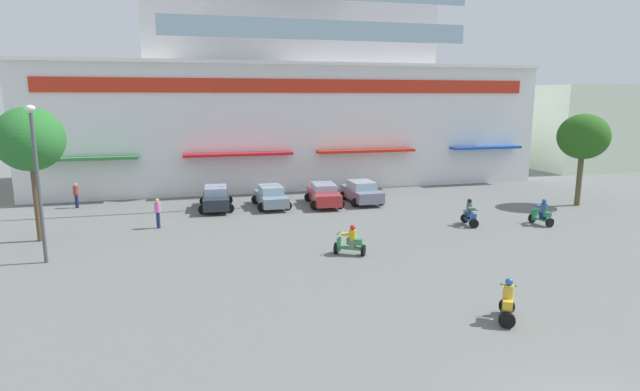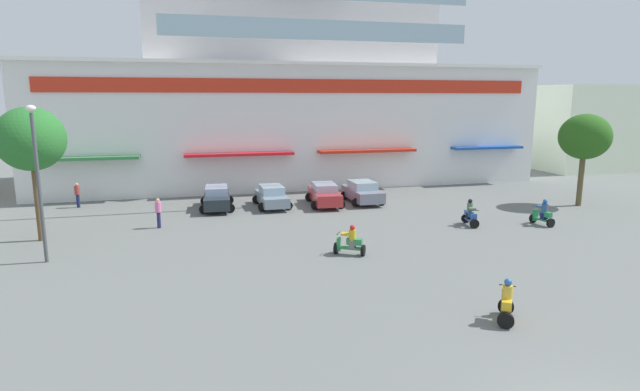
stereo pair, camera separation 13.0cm
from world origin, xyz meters
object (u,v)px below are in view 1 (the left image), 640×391
(scooter_rider_0, at_px, (470,215))
(pedestrian_1, at_px, (76,194))
(parked_car_3, at_px, (362,192))
(pedestrian_0, at_px, (158,211))
(parked_car_1, at_px, (271,196))
(scooter_rider_4, at_px, (350,243))
(plaza_tree_1, at_px, (583,137))
(streetlamp_near, at_px, (37,173))
(scooter_rider_1, at_px, (542,214))
(parked_car_0, at_px, (216,198))
(scooter_rider_2, at_px, (508,303))
(plaza_tree_0, at_px, (30,140))
(parked_car_2, at_px, (324,194))

(scooter_rider_0, distance_m, pedestrian_1, 24.93)
(parked_car_3, height_order, pedestrian_0, pedestrian_0)
(parked_car_1, bearing_deg, scooter_rider_4, -80.54)
(plaza_tree_1, xyz_separation_m, pedestrian_0, (-27.03, 0.72, -3.62))
(scooter_rider_4, distance_m, pedestrian_1, 20.15)
(parked_car_1, relative_size, scooter_rider_0, 2.72)
(scooter_rider_0, height_order, streetlamp_near, streetlamp_near)
(parked_car_1, relative_size, scooter_rider_1, 2.70)
(scooter_rider_4, bearing_deg, pedestrian_0, 140.27)
(scooter_rider_4, bearing_deg, scooter_rider_0, 23.28)
(plaza_tree_1, height_order, scooter_rider_0, plaza_tree_1)
(scooter_rider_0, relative_size, pedestrian_0, 0.90)
(parked_car_0, relative_size, pedestrian_0, 2.62)
(scooter_rider_1, height_order, streetlamp_near, streetlamp_near)
(parked_car_3, xyz_separation_m, scooter_rider_4, (-4.41, -11.10, -0.18))
(parked_car_3, distance_m, scooter_rider_4, 11.94)
(parked_car_3, height_order, scooter_rider_2, parked_car_3)
(scooter_rider_0, height_order, scooter_rider_2, scooter_rider_0)
(plaza_tree_0, bearing_deg, scooter_rider_2, -39.49)
(parked_car_0, relative_size, scooter_rider_2, 2.94)
(plaza_tree_0, bearing_deg, pedestrian_0, 11.62)
(scooter_rider_0, bearing_deg, scooter_rider_2, -115.44)
(parked_car_0, relative_size, scooter_rider_0, 2.89)
(parked_car_0, relative_size, scooter_rider_1, 2.87)
(scooter_rider_2, bearing_deg, scooter_rider_1, 48.09)
(parked_car_3, bearing_deg, plaza_tree_0, -165.39)
(parked_car_2, bearing_deg, parked_car_0, 175.49)
(plaza_tree_1, distance_m, parked_car_2, 17.52)
(parked_car_3, distance_m, scooter_rider_0, 8.47)
(parked_car_1, distance_m, streetlamp_near, 14.88)
(parked_car_2, xyz_separation_m, pedestrian_1, (-15.95, 3.26, 0.18))
(scooter_rider_2, distance_m, streetlamp_near, 19.40)
(parked_car_3, relative_size, scooter_rider_4, 2.79)
(scooter_rider_1, bearing_deg, streetlamp_near, -179.34)
(parked_car_0, distance_m, scooter_rider_2, 21.20)
(scooter_rider_2, bearing_deg, pedestrian_1, 127.39)
(scooter_rider_4, distance_m, streetlamp_near, 13.94)
(parked_car_2, bearing_deg, scooter_rider_4, -98.67)
(parked_car_1, bearing_deg, scooter_rider_1, -31.37)
(pedestrian_1, bearing_deg, scooter_rider_1, -23.63)
(parked_car_0, distance_m, parked_car_2, 7.12)
(plaza_tree_0, distance_m, parked_car_2, 17.43)
(parked_car_3, bearing_deg, parked_car_1, 178.78)
(scooter_rider_0, bearing_deg, streetlamp_near, -176.70)
(plaza_tree_1, bearing_deg, pedestrian_0, 178.48)
(parked_car_2, height_order, pedestrian_0, pedestrian_0)
(plaza_tree_1, bearing_deg, scooter_rider_2, -136.54)
(scooter_rider_0, height_order, scooter_rider_1, scooter_rider_1)
(parked_car_1, height_order, scooter_rider_4, parked_car_1)
(parked_car_0, distance_m, streetlamp_near, 12.56)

